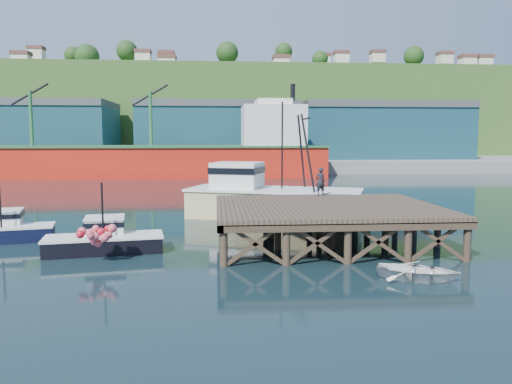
{
  "coord_description": "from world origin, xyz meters",
  "views": [
    {
      "loc": [
        -0.52,
        -26.79,
        5.79
      ],
      "look_at": [
        1.8,
        2.0,
        2.64
      ],
      "focal_mm": 35.0,
      "sensor_mm": 36.0,
      "label": 1
    }
  ],
  "objects": [
    {
      "name": "boat_navy",
      "position": [
        -12.44,
        1.92,
        0.67
      ],
      "size": [
        5.59,
        3.5,
        3.32
      ],
      "rotation": [
        0.0,
        0.0,
        0.22
      ],
      "color": "black",
      "rests_on": "ground"
    },
    {
      "name": "cargo_ship",
      "position": [
        -8.46,
        48.0,
        3.31
      ],
      "size": [
        55.5,
        10.0,
        13.75
      ],
      "color": "red",
      "rests_on": "ground"
    },
    {
      "name": "ground",
      "position": [
        0.0,
        0.0,
        0.0
      ],
      "size": [
        300.0,
        300.0,
        0.0
      ],
      "primitive_type": "plane",
      "color": "black",
      "rests_on": "ground"
    },
    {
      "name": "boat_black",
      "position": [
        -6.24,
        -1.17,
        0.66
      ],
      "size": [
        6.11,
        5.08,
        3.61
      ],
      "rotation": [
        0.0,
        0.0,
        0.16
      ],
      "color": "black",
      "rests_on": "ground"
    },
    {
      "name": "hillside",
      "position": [
        0.0,
        100.0,
        11.0
      ],
      "size": [
        220.0,
        50.0,
        22.0
      ],
      "primitive_type": "cube",
      "color": "#2D511E",
      "rests_on": "ground"
    },
    {
      "name": "far_quay",
      "position": [
        0.0,
        70.0,
        1.0
      ],
      "size": [
        160.0,
        40.0,
        2.0
      ],
      "primitive_type": "cube",
      "color": "gray",
      "rests_on": "ground"
    },
    {
      "name": "dinghy",
      "position": [
        7.72,
        -7.39,
        0.34
      ],
      "size": [
        3.99,
        3.53,
        0.68
      ],
      "primitive_type": "imported",
      "rotation": [
        0.0,
        0.0,
        1.13
      ],
      "color": "white",
      "rests_on": "ground"
    },
    {
      "name": "trawler",
      "position": [
        3.39,
        8.74,
        1.71
      ],
      "size": [
        13.21,
        8.32,
        8.33
      ],
      "rotation": [
        0.0,
        0.0,
        -0.34
      ],
      "color": "beige",
      "rests_on": "ground"
    },
    {
      "name": "wharf",
      "position": [
        5.5,
        -0.19,
        1.94
      ],
      "size": [
        12.0,
        10.0,
        2.62
      ],
      "color": "brown",
      "rests_on": "ground"
    },
    {
      "name": "warehouse_right",
      "position": [
        30.0,
        65.0,
        6.5
      ],
      "size": [
        30.0,
        16.0,
        9.0
      ],
      "primitive_type": "cube",
      "color": "#1A4956",
      "rests_on": "far_quay"
    },
    {
      "name": "dockworker",
      "position": [
        6.1,
        4.4,
        3.02
      ],
      "size": [
        0.73,
        0.56,
        1.79
      ],
      "primitive_type": "imported",
      "rotation": [
        0.0,
        0.0,
        3.36
      ],
      "color": "black",
      "rests_on": "wharf"
    },
    {
      "name": "warehouse_mid",
      "position": [
        0.0,
        65.0,
        6.5
      ],
      "size": [
        28.0,
        16.0,
        9.0
      ],
      "primitive_type": "cube",
      "color": "#1A4956",
      "rests_on": "far_quay"
    },
    {
      "name": "warehouse_left",
      "position": [
        -35.0,
        65.0,
        6.5
      ],
      "size": [
        32.0,
        16.0,
        9.0
      ],
      "primitive_type": "cube",
      "color": "#1A4956",
      "rests_on": "far_quay"
    }
  ]
}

